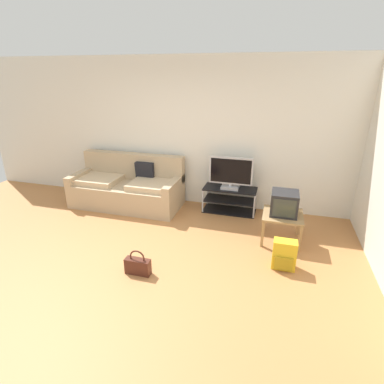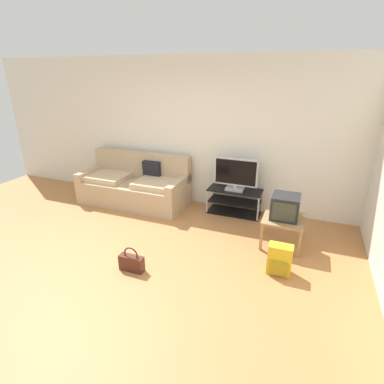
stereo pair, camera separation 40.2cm
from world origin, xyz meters
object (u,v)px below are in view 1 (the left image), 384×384
at_px(couch, 128,188).
at_px(handbag, 138,266).
at_px(tv_stand, 230,200).
at_px(crt_tv, 284,203).
at_px(side_table, 282,218).
at_px(backpack, 284,255).
at_px(flat_tv, 231,173).

xyz_separation_m(couch, handbag, (1.13, -1.97, -0.23)).
xyz_separation_m(tv_stand, crt_tv, (0.93, -0.81, 0.39)).
bearing_deg(side_table, backpack, -86.26).
height_order(tv_stand, handbag, tv_stand).
bearing_deg(handbag, flat_tv, 69.56).
xyz_separation_m(tv_stand, side_table, (0.93, -0.82, 0.15)).
distance_m(flat_tv, backpack, 1.89).
height_order(couch, flat_tv, flat_tv).
xyz_separation_m(backpack, handbag, (-1.78, -0.64, -0.08)).
relative_size(couch, tv_stand, 2.16).
relative_size(tv_stand, backpack, 2.39).
bearing_deg(couch, tv_stand, 6.30).
xyz_separation_m(couch, crt_tv, (2.86, -0.59, 0.27)).
bearing_deg(backpack, crt_tv, 110.05).
height_order(side_table, handbag, side_table).
xyz_separation_m(couch, tv_stand, (1.94, 0.21, -0.11)).
distance_m(backpack, handbag, 1.89).
xyz_separation_m(flat_tv, crt_tv, (0.93, -0.78, -0.13)).
xyz_separation_m(tv_stand, flat_tv, (-0.00, -0.02, 0.51)).
bearing_deg(handbag, tv_stand, 69.75).
bearing_deg(flat_tv, handbag, -110.44).
xyz_separation_m(tv_stand, handbag, (-0.81, -2.19, -0.11)).
bearing_deg(handbag, backpack, 19.81).
xyz_separation_m(flat_tv, backpack, (0.97, -1.52, -0.55)).
distance_m(tv_stand, side_table, 1.25).
bearing_deg(backpack, tv_stand, 138.57).
height_order(couch, tv_stand, couch).
bearing_deg(crt_tv, backpack, -86.34).
relative_size(side_table, handbag, 1.70).
bearing_deg(couch, handbag, -60.21).
bearing_deg(tv_stand, backpack, -57.82).
distance_m(tv_stand, crt_tv, 1.29).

